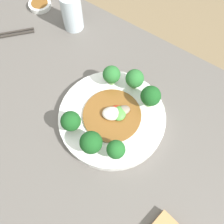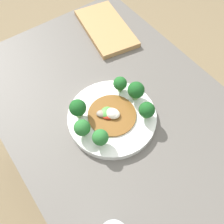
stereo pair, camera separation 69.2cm
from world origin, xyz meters
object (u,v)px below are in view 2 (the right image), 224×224
Objects in this scene: plate at (112,117)px; broccoli_north at (136,90)px; broccoli_southeast at (100,138)px; stirfry_center at (111,114)px; broccoli_south at (82,128)px; broccoli_southwest at (78,108)px; broccoli_northwest at (120,84)px; broccoli_northeast at (147,110)px; cutting_board at (106,28)px.

plate is 4.03× the size of broccoli_north.
broccoli_southeast reaches higher than stirfry_center.
broccoli_south reaches higher than plate.
broccoli_southwest is 0.16m from broccoli_northwest.
stirfry_center is at bearing -85.32° from broccoli_north.
broccoli_southeast reaches higher than broccoli_northwest.
cutting_board is (-0.41, 0.14, -0.05)m from broccoli_northeast.
broccoli_south reaches higher than broccoli_northwest.
broccoli_southwest and broccoli_north have the same top height.
broccoli_northwest is at bearing 129.55° from plate.
broccoli_northeast is 1.08× the size of broccoli_northwest.
broccoli_south is 0.20m from broccoli_north.
broccoli_northeast is 0.13m from broccoli_northwest.
broccoli_southeast is at bearing 0.05° from broccoli_southwest.
broccoli_northwest is at bearing -159.31° from broccoli_north.
stirfry_center is at bearing 127.34° from broccoli_southeast.
broccoli_northeast is at bearing 72.02° from broccoli_south.
broccoli_south is at bearing -89.09° from plate.
broccoli_south is at bearing -156.56° from broccoli_southeast.
broccoli_southeast reaches higher than cutting_board.
broccoli_northwest is 0.18× the size of cutting_board.
broccoli_south is 0.19m from broccoli_northeast.
plate is 4.49× the size of broccoli_south.
broccoli_southwest is at bearing -179.95° from broccoli_southeast.
plate is 0.41m from cutting_board.
broccoli_southwest reaches higher than plate.
broccoli_south is 0.41× the size of stirfry_center.
stirfry_center is at bearing -127.26° from broccoli_northeast.
broccoli_southwest is 0.46× the size of stirfry_center.
stirfry_center is at bearing 92.16° from broccoli_south.
stirfry_center is at bearing -32.99° from cutting_board.
broccoli_southeast is at bearing -69.33° from broccoli_north.
broccoli_north reaches higher than broccoli_northwest.
broccoli_north is 0.11m from stirfry_center.
broccoli_southeast is 0.20m from broccoli_northwest.
broccoli_north is 0.06m from broccoli_northwest.
broccoli_southwest is at bearing -88.16° from broccoli_northwest.
broccoli_north is 0.36m from cutting_board.
broccoli_south is at bearing -70.13° from broccoli_northwest.
plate is at bearing 125.26° from broccoli_southeast.
broccoli_north is at bearing 96.08° from plate.
cutting_board is at bearing 143.27° from broccoli_southeast.
stirfry_center is at bearing -52.48° from broccoli_northwest.
broccoli_southwest is 0.42m from cutting_board.
broccoli_southeast is (0.07, -0.18, -0.00)m from broccoli_north.
broccoli_southwest reaches higher than broccoli_northwest.
cutting_board is (-0.33, 0.12, -0.05)m from broccoli_north.
plate is 1.85× the size of stirfry_center.
broccoli_southeast is (-0.00, -0.16, 0.00)m from broccoli_northeast.
broccoli_northwest is 0.10m from stirfry_center.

